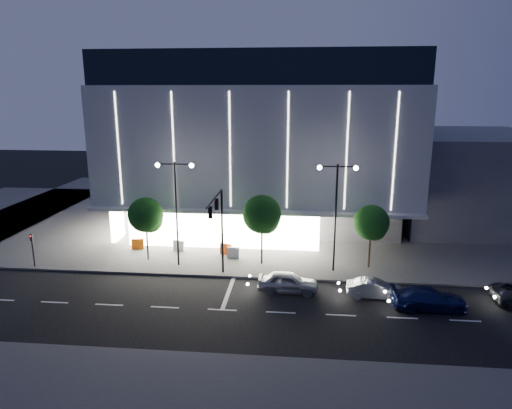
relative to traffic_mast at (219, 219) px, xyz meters
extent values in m
plane|color=black|center=(-1.00, -3.34, -5.03)|extent=(160.00, 160.00, 0.00)
cube|color=#474747|center=(4.00, 20.66, -4.95)|extent=(70.00, 40.00, 0.15)
cube|color=#4C4C51|center=(2.00, 20.66, -3.03)|extent=(28.00, 21.00, 4.00)
cube|color=#A0A0A6|center=(2.00, 18.66, 4.47)|extent=(30.00, 25.00, 11.00)
cube|color=black|center=(2.00, 18.66, 11.47)|extent=(29.40, 24.50, 3.00)
cube|color=white|center=(-1.00, 7.36, -3.03)|extent=(18.00, 0.40, 3.60)
cube|color=white|center=(-11.80, 12.66, -3.03)|extent=(0.40, 10.00, 3.60)
cube|color=#A0A0A6|center=(2.00, 6.36, -0.93)|extent=(30.00, 2.00, 0.30)
cube|color=white|center=(2.00, 6.14, 4.47)|extent=(24.00, 0.06, 10.00)
cube|color=#4C4C51|center=(25.00, 20.66, -0.03)|extent=(16.00, 20.00, 10.00)
cylinder|color=black|center=(0.00, 1.46, -1.53)|extent=(0.18, 0.18, 7.00)
cylinder|color=black|center=(0.00, -1.44, 1.97)|extent=(0.14, 5.80, 0.14)
cube|color=black|center=(0.00, -0.74, 1.37)|extent=(0.28, 0.18, 0.85)
cube|color=black|center=(0.00, -3.14, 1.37)|extent=(0.28, 0.18, 0.85)
sphere|color=#FF0C0C|center=(-0.12, -0.74, 1.67)|extent=(0.14, 0.14, 0.14)
cylinder|color=black|center=(-4.00, 2.66, -0.53)|extent=(0.16, 0.16, 9.00)
cylinder|color=black|center=(-4.70, 2.66, 3.77)|extent=(1.40, 0.10, 0.10)
cylinder|color=black|center=(-3.30, 2.66, 3.77)|extent=(1.40, 0.10, 0.10)
sphere|color=white|center=(-5.40, 2.66, 3.67)|extent=(0.36, 0.36, 0.36)
sphere|color=white|center=(-2.60, 2.66, 3.67)|extent=(0.36, 0.36, 0.36)
cylinder|color=black|center=(9.00, 2.66, -0.53)|extent=(0.16, 0.16, 9.00)
cylinder|color=black|center=(8.30, 2.66, 3.77)|extent=(1.40, 0.10, 0.10)
cylinder|color=black|center=(9.70, 2.66, 3.77)|extent=(1.40, 0.10, 0.10)
sphere|color=white|center=(7.60, 2.66, 3.67)|extent=(0.36, 0.36, 0.36)
sphere|color=white|center=(10.40, 2.66, 3.67)|extent=(0.36, 0.36, 0.36)
cylinder|color=black|center=(-16.00, 1.16, -3.53)|extent=(0.12, 0.12, 3.00)
cube|color=black|center=(-16.00, 1.16, -2.33)|extent=(0.22, 0.16, 0.55)
sphere|color=#FF0C0C|center=(-16.00, 1.05, -2.18)|extent=(0.10, 0.10, 0.10)
cylinder|color=black|center=(-7.00, 3.66, -3.14)|extent=(0.16, 0.16, 3.78)
sphere|color=#10390F|center=(-7.00, 3.66, -0.82)|extent=(3.02, 3.02, 3.02)
sphere|color=#10390F|center=(-6.70, 3.86, -1.36)|extent=(2.16, 2.16, 2.16)
sphere|color=#10390F|center=(-7.25, 3.51, -1.14)|extent=(1.94, 1.94, 1.94)
cylinder|color=black|center=(3.00, 3.66, -3.00)|extent=(0.16, 0.16, 4.06)
sphere|color=#10390F|center=(3.00, 3.66, -0.50)|extent=(3.25, 3.25, 3.25)
sphere|color=#10390F|center=(3.30, 3.86, -1.08)|extent=(2.32, 2.32, 2.32)
sphere|color=#10390F|center=(2.75, 3.51, -0.85)|extent=(2.09, 2.09, 2.09)
cylinder|color=black|center=(12.00, 3.66, -3.21)|extent=(0.16, 0.16, 3.64)
sphere|color=#10390F|center=(12.00, 3.66, -0.97)|extent=(2.91, 2.91, 2.91)
sphere|color=#10390F|center=(12.30, 3.86, -1.49)|extent=(2.08, 2.08, 2.08)
sphere|color=#10390F|center=(11.75, 3.51, -1.28)|extent=(1.87, 1.87, 1.87)
imported|color=#9EA1A5|center=(5.39, -1.51, -4.26)|extent=(4.57, 2.02, 1.53)
imported|color=silver|center=(11.64, -1.84, -4.37)|extent=(4.09, 1.65, 1.32)
imported|color=#151C50|center=(15.05, -3.30, -4.29)|extent=(5.13, 2.21, 1.47)
cube|color=#EA580D|center=(-8.83, 6.20, -4.38)|extent=(1.13, 0.48, 1.00)
cube|color=white|center=(-4.90, 6.13, -4.38)|extent=(1.12, 0.58, 1.00)
cube|color=#E8480C|center=(-0.42, 5.60, -4.38)|extent=(1.12, 0.58, 1.00)
cube|color=silver|center=(0.40, 4.72, -4.38)|extent=(1.12, 0.36, 1.00)
camera|label=1|loc=(6.01, -32.92, 9.45)|focal=32.00mm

